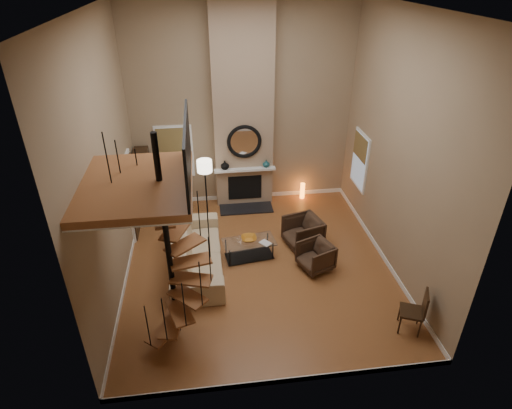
{
  "coord_description": "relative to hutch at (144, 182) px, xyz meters",
  "views": [
    {
      "loc": [
        -1.07,
        -7.83,
        6.21
      ],
      "look_at": [
        0.0,
        0.4,
        1.4
      ],
      "focal_mm": 29.78,
      "sensor_mm": 36.0,
      "label": 1
    }
  ],
  "objects": [
    {
      "name": "ground",
      "position": [
        2.77,
        -2.79,
        -0.95
      ],
      "size": [
        6.0,
        6.5,
        0.01
      ],
      "primitive_type": "cube",
      "color": "#A96836",
      "rests_on": "ground"
    },
    {
      "name": "left_wall",
      "position": [
        -0.23,
        -2.79,
        1.8
      ],
      "size": [
        0.02,
        6.5,
        5.5
      ],
      "primitive_type": "cube",
      "color": "#977F61",
      "rests_on": "ground"
    },
    {
      "name": "mirror_disc",
      "position": [
        2.77,
        0.06,
        1.0
      ],
      "size": [
        0.8,
        0.01,
        0.8
      ],
      "primitive_type": "cylinder",
      "rotation": [
        1.57,
        0.0,
        0.0
      ],
      "color": "white",
      "rests_on": "chimney_breast"
    },
    {
      "name": "baseboard_back",
      "position": [
        2.77,
        0.45,
        -0.89
      ],
      "size": [
        6.0,
        0.02,
        0.12
      ],
      "primitive_type": "cube",
      "color": "white",
      "rests_on": "ground"
    },
    {
      "name": "accent_lamp",
      "position": [
        4.5,
        0.22,
        -0.7
      ],
      "size": [
        0.13,
        0.13,
        0.48
      ],
      "primitive_type": "cylinder",
      "color": "orange",
      "rests_on": "ground"
    },
    {
      "name": "chimney_breast",
      "position": [
        2.77,
        0.27,
        1.8
      ],
      "size": [
        1.6,
        0.38,
        5.5
      ],
      "primitive_type": "cube",
      "color": "#9A7E64",
      "rests_on": "ground"
    },
    {
      "name": "baseboard_left",
      "position": [
        -0.22,
        -2.79,
        -0.89
      ],
      "size": [
        0.02,
        6.5,
        0.12
      ],
      "primitive_type": "cube",
      "color": "white",
      "rests_on": "ground"
    },
    {
      "name": "book",
      "position": [
        2.95,
        -2.61,
        -0.49
      ],
      "size": [
        0.31,
        0.33,
        0.03
      ],
      "primitive_type": "imported",
      "rotation": [
        0.0,
        0.0,
        0.66
      ],
      "color": "gray",
      "rests_on": "coffee_table"
    },
    {
      "name": "mirror_frame",
      "position": [
        2.77,
        0.05,
        1.0
      ],
      "size": [
        0.94,
        0.1,
        0.94
      ],
      "primitive_type": "torus",
      "rotation": [
        1.57,
        0.0,
        0.0
      ],
      "color": "black",
      "rests_on": "chimney_breast"
    },
    {
      "name": "side_chair",
      "position": [
        5.45,
        -5.17,
        -0.42
      ],
      "size": [
        0.56,
        0.55,
        0.93
      ],
      "color": "black",
      "rests_on": "ground"
    },
    {
      "name": "entry_door",
      "position": [
        -0.18,
        -0.99,
        0.1
      ],
      "size": [
        0.1,
        1.05,
        2.16
      ],
      "color": "white",
      "rests_on": "ground"
    },
    {
      "name": "vase_right",
      "position": [
        3.37,
        0.03,
        0.33
      ],
      "size": [
        0.2,
        0.2,
        0.21
      ],
      "primitive_type": "imported",
      "color": "#174951",
      "rests_on": "mantel"
    },
    {
      "name": "window_right",
      "position": [
        5.74,
        -0.79,
        0.68
      ],
      "size": [
        0.06,
        1.02,
        1.52
      ],
      "color": "white",
      "rests_on": "right_wall"
    },
    {
      "name": "mantel",
      "position": [
        2.77,
        -0.01,
        0.2
      ],
      "size": [
        1.7,
        0.18,
        0.06
      ],
      "primitive_type": "cube",
      "color": "white",
      "rests_on": "chimney_breast"
    },
    {
      "name": "vase_left",
      "position": [
        2.22,
        0.03,
        0.35
      ],
      "size": [
        0.24,
        0.24,
        0.25
      ],
      "primitive_type": "imported",
      "color": "black",
      "rests_on": "mantel"
    },
    {
      "name": "ceiling",
      "position": [
        2.77,
        -2.79,
        4.54
      ],
      "size": [
        6.0,
        6.5,
        0.01
      ],
      "primitive_type": "cube",
      "color": "silver",
      "rests_on": "back_wall"
    },
    {
      "name": "bowl",
      "position": [
        2.6,
        -2.41,
        -0.45
      ],
      "size": [
        0.37,
        0.37,
        0.09
      ],
      "primitive_type": "imported",
      "color": "#C27A22",
      "rests_on": "coffee_table"
    },
    {
      "name": "back_wall",
      "position": [
        2.77,
        0.46,
        1.8
      ],
      "size": [
        6.0,
        0.02,
        5.5
      ],
      "primitive_type": "cube",
      "color": "#977F61",
      "rests_on": "ground"
    },
    {
      "name": "hearth",
      "position": [
        2.77,
        -0.22,
        -0.93
      ],
      "size": [
        1.5,
        0.6,
        0.04
      ],
      "primitive_type": "cube",
      "color": "black",
      "rests_on": "ground"
    },
    {
      "name": "armchair_near",
      "position": [
        4.05,
        -2.09,
        -0.6
      ],
      "size": [
        1.03,
        1.01,
        0.77
      ],
      "primitive_type": "imported",
      "rotation": [
        0.0,
        0.0,
        -1.3
      ],
      "color": "#3B271B",
      "rests_on": "ground"
    },
    {
      "name": "coffee_table",
      "position": [
        2.6,
        -2.46,
        -0.67
      ],
      "size": [
        1.29,
        0.78,
        0.45
      ],
      "color": "silver",
      "rests_on": "ground"
    },
    {
      "name": "firebox",
      "position": [
        2.77,
        0.07,
        -0.4
      ],
      "size": [
        0.95,
        0.02,
        0.72
      ],
      "primitive_type": "cube",
      "color": "black",
      "rests_on": "chimney_breast"
    },
    {
      "name": "front_wall",
      "position": [
        2.77,
        -6.04,
        1.8
      ],
      "size": [
        6.0,
        0.02,
        5.5
      ],
      "primitive_type": "cube",
      "color": "#977F61",
      "rests_on": "ground"
    },
    {
      "name": "floor_lamp",
      "position": [
        1.67,
        -0.49,
        0.46
      ],
      "size": [
        0.4,
        0.4,
        1.71
      ],
      "color": "black",
      "rests_on": "ground"
    },
    {
      "name": "right_wall",
      "position": [
        5.77,
        -2.79,
        1.8
      ],
      "size": [
        0.02,
        6.5,
        5.5
      ],
      "primitive_type": "cube",
      "color": "#977F61",
      "rests_on": "ground"
    },
    {
      "name": "baseboard_front",
      "position": [
        2.77,
        -6.03,
        -0.89
      ],
      "size": [
        6.0,
        0.02,
        0.12
      ],
      "primitive_type": "cube",
      "color": "white",
      "rests_on": "ground"
    },
    {
      "name": "armchair_far",
      "position": [
        4.11,
        -3.07,
        -0.6
      ],
      "size": [
        0.91,
        0.9,
        0.64
      ],
      "primitive_type": "imported",
      "rotation": [
        0.0,
        0.0,
        -1.19
      ],
      "color": "#3B271B",
      "rests_on": "ground"
    },
    {
      "name": "window_back",
      "position": [
        0.87,
        0.43,
        0.67
      ],
      "size": [
        1.02,
        0.06,
        1.52
      ],
      "color": "white",
      "rests_on": "back_wall"
    },
    {
      "name": "baseboard_right",
      "position": [
        5.76,
        -2.79,
        -0.89
      ],
      "size": [
        0.02,
        6.5,
        0.12
      ],
      "primitive_type": "cube",
      "color": "white",
      "rests_on": "ground"
    },
    {
      "name": "loft",
      "position": [
        0.73,
        -4.59,
        2.29
      ],
      "size": [
        1.7,
        2.2,
        1.09
      ],
      "color": "#965931",
      "rests_on": "left_wall"
    },
    {
      "name": "spiral_stair",
      "position": [
        0.99,
        -4.58,
        0.83
      ],
      "size": [
        1.47,
        1.47,
        4.06
      ],
      "color": "black",
      "rests_on": "ground"
    },
    {
      "name": "sofa",
      "position": [
        1.35,
        -2.61,
        -0.55
      ],
      "size": [
        1.13,
        2.86,
        0.83
      ],
      "primitive_type": "imported",
      "rotation": [
        0.0,
        0.0,
        1.57
      ],
      "color": "#C8B18B",
      "rests_on": "ground"
    },
    {
      "name": "hutch",
      "position": [
        0.0,
        0.0,
        0.0
      ],
      "size": [
        0.37,
        0.79,
        1.77
      ],
      "primitive_type": "cube",
      "color": "black",
      "rests_on": "ground"
    }
  ]
}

